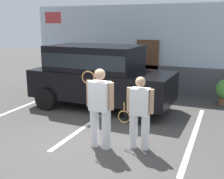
{
  "coord_description": "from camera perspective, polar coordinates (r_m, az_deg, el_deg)",
  "views": [
    {
      "loc": [
        2.89,
        -5.34,
        2.75
      ],
      "look_at": [
        0.15,
        1.2,
        1.05
      ],
      "focal_mm": 44.6,
      "sensor_mm": 36.0,
      "label": 1
    }
  ],
  "objects": [
    {
      "name": "ground_plane",
      "position": [
        6.66,
        -5.25,
        -10.96
      ],
      "size": [
        40.0,
        40.0,
        0.0
      ],
      "primitive_type": "plane",
      "color": "#423F3D"
    },
    {
      "name": "parking_stripe_0",
      "position": [
        9.67,
        -18.93,
        -3.77
      ],
      "size": [
        0.12,
        4.4,
        0.01
      ],
      "primitive_type": "cube",
      "color": "silver",
      "rests_on": "ground_plane"
    },
    {
      "name": "parking_stripe_1",
      "position": [
        8.13,
        -3.76,
        -6.29
      ],
      "size": [
        0.12,
        4.4,
        0.01
      ],
      "primitive_type": "cube",
      "color": "silver",
      "rests_on": "ground_plane"
    },
    {
      "name": "parking_stripe_2",
      "position": [
        7.39,
        16.46,
        -8.91
      ],
      "size": [
        0.12,
        4.4,
        0.01
      ],
      "primitive_type": "cube",
      "color": "silver",
      "rests_on": "ground_plane"
    },
    {
      "name": "house_frontage",
      "position": [
        11.43,
        8.08,
        7.74
      ],
      "size": [
        10.5,
        0.4,
        3.47
      ],
      "color": "silver",
      "rests_on": "ground_plane"
    },
    {
      "name": "parked_suv",
      "position": [
        9.08,
        -2.71,
        3.3
      ],
      "size": [
        4.66,
        2.29,
        2.05
      ],
      "rotation": [
        0.0,
        0.0,
        -0.03
      ],
      "color": "black",
      "rests_on": "ground_plane"
    },
    {
      "name": "tennis_player_man",
      "position": [
        6.14,
        -2.48,
        -3.66
      ],
      "size": [
        0.8,
        0.31,
        1.8
      ],
      "rotation": [
        0.0,
        0.0,
        3.07
      ],
      "color": "white",
      "rests_on": "ground_plane"
    },
    {
      "name": "tennis_player_woman",
      "position": [
        6.14,
        5.67,
        -4.65
      ],
      "size": [
        0.87,
        0.26,
        1.64
      ],
      "rotation": [
        0.0,
        0.0,
        3.16
      ],
      "color": "white",
      "rests_on": "ground_plane"
    },
    {
      "name": "flag_pole",
      "position": [
        12.07,
        -12.71,
        10.68
      ],
      "size": [
        0.8,
        0.05,
        3.23
      ],
      "color": "silver",
      "rests_on": "ground_plane"
    }
  ]
}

